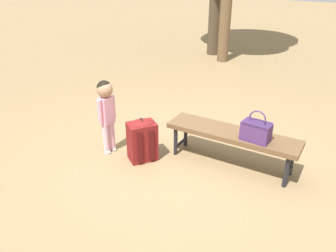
{
  "coord_description": "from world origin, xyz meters",
  "views": [
    {
      "loc": [
        -1.64,
        3.37,
        2.3
      ],
      "look_at": [
        0.15,
        0.06,
        0.45
      ],
      "focal_mm": 36.3,
      "sensor_mm": 36.0,
      "label": 1
    }
  ],
  "objects_px": {
    "park_bench": "(232,136)",
    "child_standing": "(106,106)",
    "handbag": "(256,130)",
    "backpack_large": "(142,139)"
  },
  "relations": [
    {
      "from": "handbag",
      "to": "child_standing",
      "type": "height_order",
      "value": "child_standing"
    },
    {
      "from": "child_standing",
      "to": "backpack_large",
      "type": "relative_size",
      "value": 1.71
    },
    {
      "from": "handbag",
      "to": "backpack_large",
      "type": "distance_m",
      "value": 1.39
    },
    {
      "from": "park_bench",
      "to": "handbag",
      "type": "bearing_deg",
      "value": 163.72
    },
    {
      "from": "backpack_large",
      "to": "handbag",
      "type": "bearing_deg",
      "value": -166.05
    },
    {
      "from": "child_standing",
      "to": "backpack_large",
      "type": "height_order",
      "value": "child_standing"
    },
    {
      "from": "park_bench",
      "to": "handbag",
      "type": "xyz_separation_m",
      "value": [
        -0.29,
        0.09,
        0.18
      ]
    },
    {
      "from": "park_bench",
      "to": "child_standing",
      "type": "distance_m",
      "value": 1.6
    },
    {
      "from": "park_bench",
      "to": "child_standing",
      "type": "xyz_separation_m",
      "value": [
        1.51,
        0.47,
        0.26
      ]
    },
    {
      "from": "park_bench",
      "to": "handbag",
      "type": "distance_m",
      "value": 0.35
    }
  ]
}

